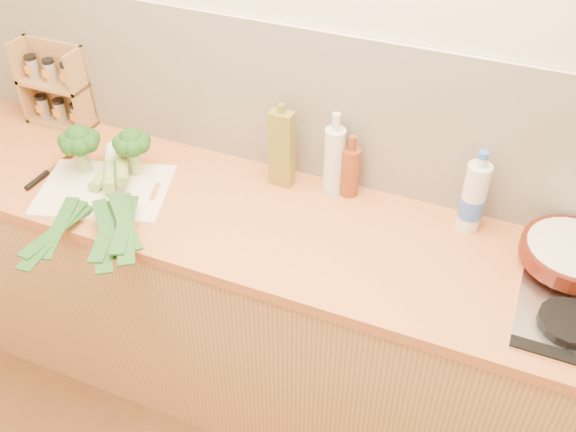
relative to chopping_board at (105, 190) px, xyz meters
name	(u,v)px	position (x,y,z in m)	size (l,w,h in m)	color
room_shell	(323,109)	(0.65, 0.38, 0.26)	(3.50, 3.50, 3.50)	beige
counter	(289,316)	(0.65, 0.09, -0.46)	(3.20, 0.62, 0.90)	tan
chopping_board	(105,190)	(0.00, 0.00, 0.00)	(0.44, 0.32, 0.01)	white
broccoli_left	(79,141)	(-0.12, 0.06, 0.13)	(0.14, 0.15, 0.19)	#98AD65
broccoli_right	(132,144)	(0.05, 0.12, 0.13)	(0.13, 0.13, 0.18)	#98AD65
leek_front	(94,186)	(-0.02, -0.03, 0.03)	(0.15, 0.70, 0.04)	white
leek_mid	(109,189)	(0.05, -0.04, 0.05)	(0.40, 0.59, 0.04)	white
leek_back	(123,184)	(0.10, -0.02, 0.07)	(0.42, 0.56, 0.04)	white
chefs_knife	(43,176)	(-0.25, -0.01, 0.00)	(0.04, 0.27, 0.02)	silver
skillet	(574,253)	(1.51, 0.21, 0.06)	(0.44, 0.30, 0.05)	#4C170C
spice_rack	(58,89)	(-0.42, 0.33, 0.14)	(0.28, 0.11, 0.33)	#9D6A43
oil_tin	(282,148)	(0.54, 0.28, 0.14)	(0.08, 0.05, 0.31)	olive
glass_bottle	(334,160)	(0.72, 0.31, 0.12)	(0.07, 0.07, 0.30)	silver
amber_bottle	(350,171)	(0.78, 0.32, 0.09)	(0.06, 0.06, 0.23)	brown
water_bottle	(473,199)	(1.19, 0.29, 0.11)	(0.08, 0.08, 0.27)	silver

